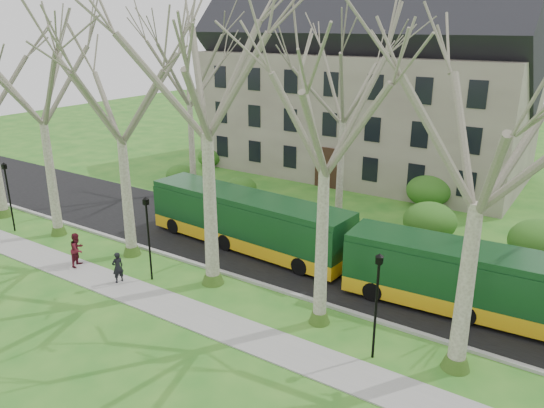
{
  "coord_description": "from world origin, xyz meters",
  "views": [
    {
      "loc": [
        12.43,
        -17.82,
        12.34
      ],
      "look_at": [
        -1.34,
        3.0,
        3.78
      ],
      "focal_mm": 35.0,
      "sensor_mm": 36.0,
      "label": 1
    }
  ],
  "objects": [
    {
      "name": "ground",
      "position": [
        0.0,
        0.0,
        0.0
      ],
      "size": [
        120.0,
        120.0,
        0.0
      ],
      "primitive_type": "plane",
      "color": "#276C1F",
      "rests_on": "ground"
    },
    {
      "name": "sidewalk",
      "position": [
        0.0,
        -2.5,
        0.03
      ],
      "size": [
        70.0,
        2.0,
        0.06
      ],
      "primitive_type": "cube",
      "color": "gray",
      "rests_on": "ground"
    },
    {
      "name": "road",
      "position": [
        0.0,
        5.5,
        0.03
      ],
      "size": [
        80.0,
        8.0,
        0.06
      ],
      "primitive_type": "cube",
      "color": "black",
      "rests_on": "ground"
    },
    {
      "name": "curb",
      "position": [
        0.0,
        1.5,
        0.07
      ],
      "size": [
        80.0,
        0.25,
        0.14
      ],
      "primitive_type": "cube",
      "color": "#A5A39E",
      "rests_on": "ground"
    },
    {
      "name": "building",
      "position": [
        -6.0,
        24.0,
        8.07
      ],
      "size": [
        26.5,
        12.2,
        16.0
      ],
      "color": "gray",
      "rests_on": "ground"
    },
    {
      "name": "tree_row_verge",
      "position": [
        0.0,
        0.3,
        7.0
      ],
      "size": [
        49.0,
        7.0,
        14.0
      ],
      "color": "gray",
      "rests_on": "ground"
    },
    {
      "name": "tree_row_far",
      "position": [
        -1.33,
        11.0,
        6.0
      ],
      "size": [
        33.0,
        7.0,
        12.0
      ],
      "color": "gray",
      "rests_on": "ground"
    },
    {
      "name": "lamp_row",
      "position": [
        -0.0,
        -1.0,
        2.57
      ],
      "size": [
        36.22,
        0.22,
        4.3
      ],
      "color": "black",
      "rests_on": "ground"
    },
    {
      "name": "hedges",
      "position": [
        -4.67,
        14.0,
        1.0
      ],
      "size": [
        30.6,
        8.6,
        2.0
      ],
      "color": "#235418",
      "rests_on": "ground"
    },
    {
      "name": "bus_lead",
      "position": [
        -4.34,
        5.0,
        1.66
      ],
      "size": [
        12.97,
        3.51,
        3.21
      ],
      "primitive_type": null,
      "rotation": [
        0.0,
        0.0,
        -0.07
      ],
      "color": "#113E1B",
      "rests_on": "road"
    },
    {
      "name": "bus_follow",
      "position": [
        8.92,
        4.55,
        1.63
      ],
      "size": [
        12.7,
        3.44,
        3.14
      ],
      "primitive_type": null,
      "rotation": [
        0.0,
        0.0,
        0.07
      ],
      "color": "#113E1B",
      "rests_on": "road"
    },
    {
      "name": "pedestrian_a",
      "position": [
        -7.08,
        -2.19,
        0.86
      ],
      "size": [
        0.51,
        0.66,
        1.6
      ],
      "primitive_type": "imported",
      "rotation": [
        0.0,
        0.0,
        -1.82
      ],
      "color": "black",
      "rests_on": "sidewalk"
    },
    {
      "name": "pedestrian_b",
      "position": [
        -10.35,
        -2.05,
        0.98
      ],
      "size": [
        0.95,
        1.07,
        1.83
      ],
      "primitive_type": "imported",
      "rotation": [
        0.0,
        0.0,
        1.91
      ],
      "color": "#56131F",
      "rests_on": "sidewalk"
    }
  ]
}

